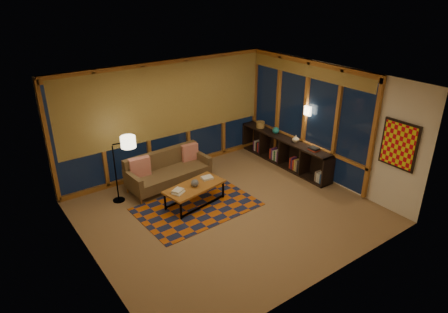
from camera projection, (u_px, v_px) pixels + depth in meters
floor at (228, 211)px, 8.19m from camera, size 5.50×5.00×0.01m
ceiling at (229, 82)px, 7.08m from camera, size 5.50×5.00×0.01m
walls at (229, 151)px, 7.63m from camera, size 5.51×5.01×2.70m
window_wall_back at (168, 118)px, 9.43m from camera, size 5.30×0.16×2.60m
window_wall_right at (304, 117)px, 9.50m from camera, size 0.16×3.70×2.60m
wall_art at (399, 145)px, 7.67m from camera, size 0.06×0.74×0.94m
wall_sconce at (308, 111)px, 9.28m from camera, size 0.12×0.18×0.22m
sofa at (169, 171)px, 9.04m from camera, size 1.94×0.88×0.77m
pillow_left at (140, 166)px, 8.72m from camera, size 0.47×0.20×0.46m
pillow_right at (190, 152)px, 9.49m from camera, size 0.41×0.15×0.40m
area_rug at (197, 207)px, 8.35m from camera, size 2.46×1.68×0.01m
coffee_table at (195, 195)px, 8.38m from camera, size 1.39×0.82×0.43m
book_stack_a at (178, 191)px, 8.01m from camera, size 0.29×0.27×0.07m
book_stack_b at (207, 178)px, 8.57m from camera, size 0.25×0.20×0.05m
ceramic_pot at (195, 183)px, 8.24m from camera, size 0.17×0.17×0.16m
floor_lamp at (115, 171)px, 8.30m from camera, size 0.51×0.37×1.43m
bookshelf at (284, 151)px, 10.10m from camera, size 0.40×2.91×0.73m
basket at (260, 125)px, 10.59m from camera, size 0.27×0.27×0.17m
teal_bowl at (276, 130)px, 10.17m from camera, size 0.19×0.19×0.18m
vase at (296, 139)px, 9.65m from camera, size 0.18×0.18×0.18m
shelf_book_stack at (314, 149)px, 9.23m from camera, size 0.25×0.30×0.07m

